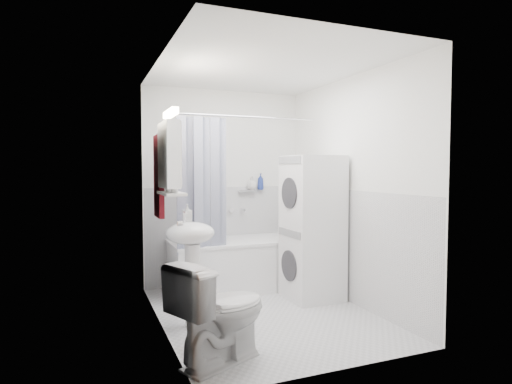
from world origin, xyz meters
name	(u,v)px	position (x,y,z in m)	size (l,w,h in m)	color
floor	(265,313)	(0.00, 0.00, 0.00)	(2.60, 2.60, 0.00)	silver
room_walls	(265,162)	(0.00, 0.00, 1.49)	(2.60, 2.60, 2.60)	white
wainscot	(254,248)	(0.00, 0.29, 0.60)	(1.98, 2.58, 2.58)	white
door	(180,224)	(-0.95, -0.55, 1.00)	(0.05, 2.00, 2.00)	brown
bathtub	(236,262)	(0.03, 0.92, 0.32)	(1.54, 0.73, 0.59)	white
tub_spout	(242,210)	(0.23, 1.25, 0.91)	(0.04, 0.04, 0.12)	silver
curtain_rod	(245,117)	(0.03, 0.61, 2.00)	(0.02, 0.02, 1.72)	silver
shower_curtain	(202,185)	(-0.46, 0.61, 1.25)	(0.55, 0.02, 1.45)	#151E49
sink	(191,249)	(-0.75, -0.08, 0.70)	(0.44, 0.37, 1.04)	white
medicine_cabinet	(169,153)	(-0.90, 0.10, 1.57)	(0.13, 0.50, 0.71)	white
shelf	(171,193)	(-0.89, 0.10, 1.20)	(0.18, 0.54, 0.03)	silver
shower_caddy	(246,191)	(0.28, 1.24, 1.15)	(0.22, 0.06, 0.02)	silver
towel	(159,174)	(-0.94, 0.49, 1.37)	(0.07, 0.35, 0.84)	maroon
washer_dryer	(312,227)	(0.68, 0.27, 0.78)	(0.58, 0.56, 1.57)	white
toilet	(221,312)	(-0.72, -0.86, 0.38)	(0.43, 0.77, 0.75)	white
soap_pump	(187,218)	(-0.71, 0.25, 0.95)	(0.08, 0.17, 0.08)	gray
shelf_bottle	(175,189)	(-0.89, -0.05, 1.25)	(0.07, 0.18, 0.07)	gray
shelf_cup	(169,186)	(-0.89, 0.22, 1.26)	(0.10, 0.09, 0.10)	gray
shampoo_a	(252,185)	(0.35, 1.24, 1.23)	(0.13, 0.17, 0.13)	gray
shampoo_b	(261,187)	(0.47, 1.24, 1.20)	(0.08, 0.21, 0.08)	navy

